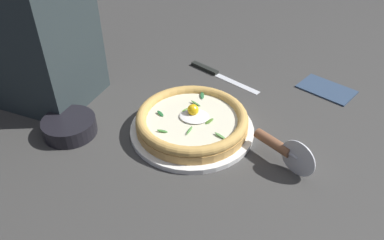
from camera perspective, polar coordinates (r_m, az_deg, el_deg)
The scene contains 7 objects.
ground_plane at distance 0.88m, azimuth 0.95°, elevation -1.97°, with size 2.40×2.40×0.03m, color #3B3A38.
pizza_plate at distance 0.86m, azimuth 0.00°, elevation -1.38°, with size 0.28×0.28×0.01m, color white.
pizza at distance 0.84m, azimuth 0.00°, elevation -0.03°, with size 0.25×0.25×0.05m.
side_bowl at distance 0.89m, azimuth -18.25°, elevation -0.94°, with size 0.12×0.12×0.04m, color black.
pizza_cutter at distance 0.78m, azimuth 13.42°, elevation -4.12°, with size 0.13×0.10×0.08m.
table_knife at distance 1.08m, azimuth 3.41°, elevation 7.27°, with size 0.22×0.13×0.01m.
folded_napkin at distance 1.07m, azimuth 19.93°, elevation 4.55°, with size 0.14×0.09×0.01m, color #2E415A.
Camera 1 is at (-0.15, 0.67, 0.54)m, focal length 34.81 mm.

